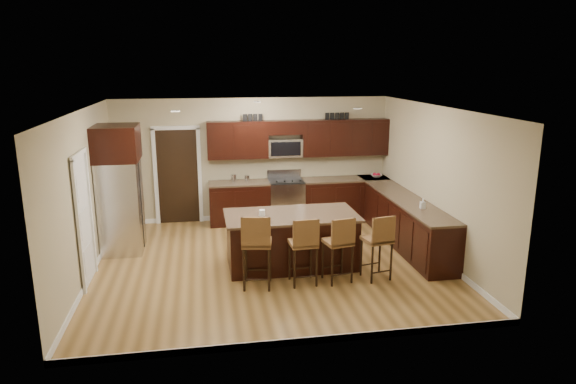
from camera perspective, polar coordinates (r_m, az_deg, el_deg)
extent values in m
plane|color=olive|center=(9.11, -1.96, -7.91)|extent=(6.00, 6.00, 0.00)
plane|color=silver|center=(8.48, -2.11, 9.26)|extent=(6.00, 6.00, 0.00)
plane|color=tan|center=(11.37, -3.87, 3.61)|extent=(6.00, 0.00, 6.00)
plane|color=tan|center=(8.83, -21.70, -0.43)|extent=(0.00, 5.50, 5.50)
plane|color=tan|center=(9.55, 16.11, 1.06)|extent=(0.00, 5.50, 5.50)
cube|color=black|center=(11.25, -5.41, -1.29)|extent=(1.30, 0.60, 0.88)
cube|color=black|center=(11.66, 6.33, -0.77)|extent=(1.94, 0.60, 0.88)
cube|color=black|center=(10.08, 13.06, -3.43)|extent=(0.60, 3.35, 0.88)
cube|color=brown|center=(11.14, -5.47, 0.99)|extent=(1.30, 0.63, 0.04)
cube|color=brown|center=(11.55, 6.39, 1.44)|extent=(1.94, 0.63, 0.04)
cube|color=brown|center=(9.96, 13.21, -0.91)|extent=(0.63, 3.35, 0.04)
cube|color=black|center=(11.10, -5.63, 5.78)|extent=(1.30, 0.33, 0.80)
cube|color=black|center=(11.51, 6.33, 6.06)|extent=(1.94, 0.33, 0.80)
cube|color=black|center=(11.19, -0.35, 7.20)|extent=(0.76, 0.33, 0.30)
cube|color=silver|center=(11.37, -0.23, -1.02)|extent=(0.76, 0.64, 0.90)
cube|color=black|center=(11.26, -0.23, 1.25)|extent=(0.76, 0.60, 0.03)
cube|color=black|center=(11.08, 0.02, -1.41)|extent=(0.65, 0.01, 0.45)
cube|color=silver|center=(11.49, -0.45, 2.08)|extent=(0.76, 0.05, 0.18)
cube|color=silver|center=(11.27, -0.36, 4.94)|extent=(0.76, 0.31, 0.40)
cube|color=black|center=(11.38, -12.13, 1.69)|extent=(0.85, 0.03, 2.06)
cube|color=white|center=(8.63, -21.77, -3.04)|extent=(0.03, 0.80, 2.04)
cube|color=black|center=(8.89, 0.35, -5.45)|extent=(2.17, 1.10, 0.88)
cube|color=brown|center=(8.74, 0.36, -2.61)|extent=(2.27, 1.20, 0.04)
cube|color=black|center=(9.03, 0.35, -7.82)|extent=(2.08, 1.02, 0.09)
cube|color=brown|center=(7.98, -3.47, -5.66)|extent=(0.52, 0.52, 0.06)
cube|color=brown|center=(7.71, -3.60, -4.53)|extent=(0.45, 0.12, 0.48)
cylinder|color=black|center=(7.92, -4.67, -8.75)|extent=(0.04, 0.04, 0.69)
cylinder|color=black|center=(7.96, -1.90, -8.60)|extent=(0.04, 0.04, 0.69)
cylinder|color=black|center=(8.27, -4.91, -7.74)|extent=(0.04, 0.04, 0.69)
cylinder|color=black|center=(8.31, -2.26, -7.59)|extent=(0.04, 0.04, 0.69)
cube|color=brown|center=(8.10, 1.68, -5.71)|extent=(0.44, 0.44, 0.06)
cube|color=brown|center=(7.85, 2.03, -4.67)|extent=(0.42, 0.06, 0.44)
cylinder|color=black|center=(8.03, 0.65, -8.56)|extent=(0.04, 0.04, 0.64)
cylinder|color=black|center=(8.10, 3.16, -8.39)|extent=(0.04, 0.04, 0.64)
cylinder|color=black|center=(8.35, 0.21, -7.64)|extent=(0.04, 0.04, 0.64)
cylinder|color=black|center=(8.42, 2.62, -7.48)|extent=(0.04, 0.04, 0.64)
cube|color=brown|center=(8.22, 5.55, -5.54)|extent=(0.48, 0.48, 0.06)
cube|color=brown|center=(8.00, 6.18, -4.51)|extent=(0.41, 0.12, 0.44)
cylinder|color=black|center=(8.15, 4.61, -8.31)|extent=(0.03, 0.03, 0.63)
cylinder|color=black|center=(8.23, 6.99, -8.12)|extent=(0.03, 0.03, 0.63)
cylinder|color=black|center=(8.46, 4.03, -7.42)|extent=(0.03, 0.03, 0.63)
cylinder|color=black|center=(8.55, 6.33, -7.25)|extent=(0.03, 0.03, 0.63)
cube|color=silver|center=(9.93, -18.04, -1.52)|extent=(0.72, 0.86, 1.72)
cube|color=black|center=(9.88, -15.96, -1.44)|extent=(0.01, 0.02, 1.63)
cylinder|color=silver|center=(9.78, -15.89, -1.08)|extent=(0.02, 0.02, 0.76)
cylinder|color=silver|center=(9.93, -15.79, -0.84)|extent=(0.02, 0.02, 0.76)
cube|color=black|center=(9.69, -18.57, 5.18)|extent=(0.78, 0.92, 0.63)
cube|color=brown|center=(10.73, 0.18, -4.42)|extent=(0.96, 0.73, 0.01)
imported|color=silver|center=(11.75, 9.78, 1.80)|extent=(0.28, 0.28, 0.06)
imported|color=#B2B2B2|center=(9.36, 14.74, -1.25)|extent=(0.08, 0.09, 0.18)
cylinder|color=silver|center=(11.11, -6.06, 1.51)|extent=(0.12, 0.12, 0.18)
cylinder|color=silver|center=(11.13, -4.57, 1.49)|extent=(0.11, 0.11, 0.14)
cylinder|color=white|center=(8.65, -2.91, -2.32)|extent=(0.10, 0.10, 0.10)
cube|color=brown|center=(8.41, 9.85, -5.24)|extent=(0.48, 0.48, 0.06)
cube|color=brown|center=(8.19, 10.57, -4.21)|extent=(0.41, 0.12, 0.44)
cylinder|color=black|center=(8.32, 9.00, -7.95)|extent=(0.03, 0.03, 0.63)
cylinder|color=black|center=(8.43, 11.27, -7.74)|extent=(0.03, 0.03, 0.63)
cylinder|color=black|center=(8.63, 8.26, -7.10)|extent=(0.03, 0.03, 0.63)
cylinder|color=black|center=(8.74, 10.46, -6.92)|extent=(0.03, 0.03, 0.63)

